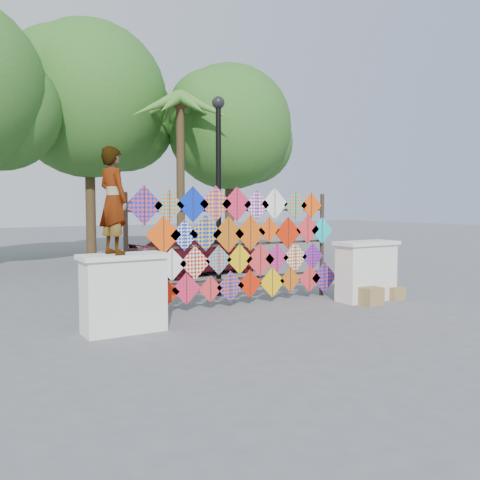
% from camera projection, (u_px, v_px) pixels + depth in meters
% --- Properties ---
extents(ground, '(80.00, 80.00, 0.00)m').
position_uv_depth(ground, '(256.00, 312.00, 10.27)').
color(ground, slate).
rests_on(ground, ground).
extents(parapet_left, '(1.40, 0.65, 1.28)m').
position_uv_depth(parapet_left, '(124.00, 293.00, 8.64)').
color(parapet_left, white).
rests_on(parapet_left, ground).
extents(parapet_right, '(1.40, 0.65, 1.28)m').
position_uv_depth(parapet_right, '(366.00, 270.00, 11.47)').
color(parapet_right, white).
rests_on(parapet_right, ground).
extents(kite_rack, '(4.93, 0.24, 2.44)m').
position_uv_depth(kite_rack, '(240.00, 245.00, 10.84)').
color(kite_rack, '#2E2119').
rests_on(kite_rack, ground).
extents(tree_mid, '(6.30, 5.60, 8.61)m').
position_uv_depth(tree_mid, '(91.00, 101.00, 19.30)').
color(tree_mid, '#49391F').
rests_on(tree_mid, ground).
extents(tree_east, '(5.40, 4.80, 7.42)m').
position_uv_depth(tree_east, '(231.00, 128.00, 20.68)').
color(tree_east, '#49391F').
rests_on(tree_east, ground).
extents(palm_tree, '(3.62, 3.62, 5.83)m').
position_uv_depth(palm_tree, '(180.00, 117.00, 17.87)').
color(palm_tree, '#49391F').
rests_on(palm_tree, ground).
extents(vendor_woman, '(0.55, 0.70, 1.71)m').
position_uv_depth(vendor_woman, '(113.00, 201.00, 8.46)').
color(vendor_woman, '#99999E').
rests_on(vendor_woman, parapet_left).
extents(sedan, '(4.21, 2.17, 1.37)m').
position_uv_depth(sedan, '(197.00, 251.00, 15.67)').
color(sedan, '#4C0D15').
rests_on(sedan, ground).
extents(lamppost, '(0.28, 0.28, 4.46)m').
position_uv_depth(lamppost, '(218.00, 176.00, 11.94)').
color(lamppost, black).
rests_on(lamppost, ground).
extents(cardboard_box_near, '(0.42, 0.37, 0.37)m').
position_uv_depth(cardboard_box_near, '(371.00, 296.00, 10.98)').
color(cardboard_box_near, olive).
rests_on(cardboard_box_near, ground).
extents(cardboard_box_far, '(0.34, 0.31, 0.29)m').
position_uv_depth(cardboard_box_far, '(395.00, 293.00, 11.58)').
color(cardboard_box_far, olive).
rests_on(cardboard_box_far, ground).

